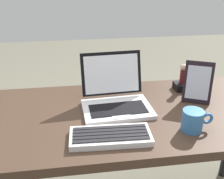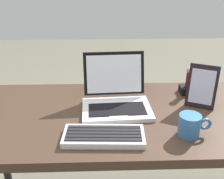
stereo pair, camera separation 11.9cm
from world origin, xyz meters
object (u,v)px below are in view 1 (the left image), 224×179
Objects in this scene: laptop_front at (115,98)px; figurine_stand at (182,86)px; external_keyboard at (111,136)px; coffee_mug at (193,120)px; photo_frame at (198,83)px; figurine at (183,73)px.

laptop_front reaches higher than figurine_stand.
figurine_stand reaches higher than external_keyboard.
external_keyboard is 4.16× the size of figurine_stand.
coffee_mug is at bearing 2.47° from external_keyboard.
external_keyboard is 2.45× the size of coffee_mug.
coffee_mug is at bearing -105.21° from figurine_stand.
coffee_mug is at bearing -40.26° from laptop_front.
photo_frame is at bearing 28.79° from external_keyboard.
external_keyboard is 0.58m from figurine_stand.
photo_frame reaches higher than coffee_mug.
figurine is (0.37, 0.14, 0.05)m from laptop_front.
coffee_mug reaches higher than external_keyboard.
figurine_stand is (0.37, 0.14, -0.03)m from laptop_front.
laptop_front is 0.40m from figurine_stand.
laptop_front is 0.40m from figurine.
coffee_mug is at bearing -105.21° from figurine.
photo_frame is at bearing 63.12° from coffee_mug.
figurine reaches higher than figurine_stand.
figurine_stand is 0.08m from figurine.
photo_frame is 1.55× the size of coffee_mug.
figurine_stand is at bearing 41.73° from external_keyboard.
figurine is (-0.02, 0.14, -0.00)m from photo_frame.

